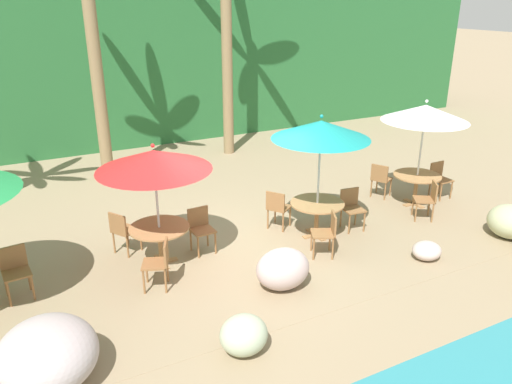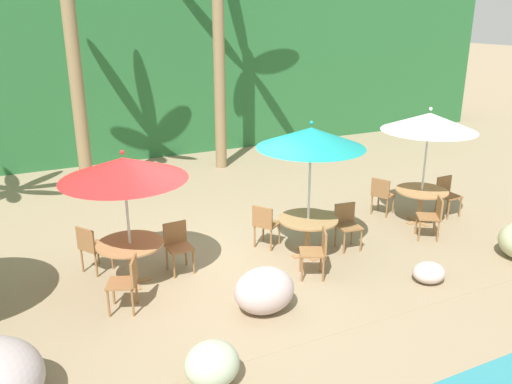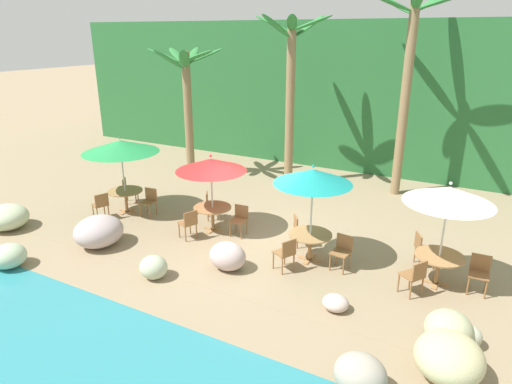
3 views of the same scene
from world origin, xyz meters
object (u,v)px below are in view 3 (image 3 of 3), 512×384
chair_red_seaward (240,218)px  dining_table_teal (310,238)px  chair_white_seaward (479,271)px  umbrella_red (211,165)px  chair_green_left (101,204)px  umbrella_white (449,195)px  dining_table_red (213,211)px  umbrella_green (120,146)px  chair_white_left (415,275)px  dining_table_white (439,260)px  chair_teal_inland (300,228)px  chair_red_inland (211,204)px  umbrella_teal (313,177)px  chair_teal_left (286,252)px  chair_teal_seaward (342,250)px  chair_green_inland (128,189)px  chair_white_inland (422,247)px  palm_tree_second (291,76)px  palm_tree_nearest (187,89)px  chair_red_left (189,222)px  dining_table_green (125,194)px  chair_green_seaward (149,200)px

chair_red_seaward → dining_table_teal: (2.35, -0.49, 0.10)m
chair_white_seaward → umbrella_red: bearing=-179.4°
chair_white_seaward → chair_green_left: bearing=-174.4°
umbrella_white → dining_table_red: bearing=179.7°
umbrella_green → chair_white_left: (9.09, -0.65, -1.68)m
dining_table_white → chair_red_seaward: bearing=178.2°
chair_teal_inland → umbrella_white: umbrella_white is taller
chair_red_inland → umbrella_teal: (3.72, -1.03, 1.74)m
chair_red_inland → umbrella_teal: size_ratio=0.34×
chair_red_inland → chair_teal_left: (3.42, -1.84, 0.00)m
chair_green_left → chair_teal_seaward: bearing=4.4°
umbrella_green → chair_green_inland: 1.89m
umbrella_green → chair_white_inland: 9.19m
chair_green_inland → dining_table_teal: (6.99, -0.88, 0.10)m
chair_teal_inland → umbrella_white: size_ratio=0.35×
umbrella_white → palm_tree_second: palm_tree_second is taller
dining_table_teal → umbrella_red: bearing=173.6°
chair_teal_inland → chair_white_inland: same height
chair_white_seaward → chair_green_inland: bearing=177.7°
chair_teal_inland → chair_teal_left: (0.27, -1.45, 0.00)m
chair_green_inland → palm_tree_second: bearing=49.6°
chair_teal_seaward → dining_table_white: chair_teal_seaward is taller
chair_teal_inland → palm_tree_nearest: (-6.31, 3.63, 2.97)m
chair_red_seaward → chair_white_left: size_ratio=1.00×
umbrella_teal → umbrella_red: bearing=173.6°
chair_red_seaward → chair_teal_inland: same height
dining_table_red → palm_tree_second: (0.10, 5.11, 3.44)m
chair_red_left → chair_white_inland: bearing=14.0°
dining_table_green → palm_tree_nearest: bearing=95.9°
umbrella_red → chair_teal_seaward: (4.05, -0.38, -1.50)m
umbrella_white → chair_white_left: 1.90m
chair_white_seaward → chair_teal_inland: bearing=177.3°
chair_green_left → chair_red_inland: (2.97, 1.64, 0.00)m
chair_green_seaward → umbrella_teal: 5.89m
chair_green_seaward → chair_green_inland: size_ratio=1.00×
chair_teal_inland → chair_teal_left: same height
chair_green_left → palm_tree_second: (3.60, 6.07, 3.54)m
dining_table_green → umbrella_white: 9.61m
umbrella_green → dining_table_red: (3.26, 0.15, -1.58)m
umbrella_red → chair_white_left: (5.83, -0.80, -1.50)m
chair_red_inland → chair_white_inland: bearing=0.0°
umbrella_red → palm_tree_second: bearing=88.9°
dining_table_green → dining_table_red: (3.26, 0.15, 0.00)m
palm_tree_second → chair_green_inland: bearing=-130.4°
dining_table_white → chair_teal_left: bearing=-161.2°
chair_teal_left → chair_white_left: 2.96m
dining_table_teal → palm_tree_nearest: size_ratio=0.22×
chair_teal_inland → palm_tree_second: 6.49m
umbrella_red → chair_red_seaward: 1.73m
dining_table_red → umbrella_white: size_ratio=0.44×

